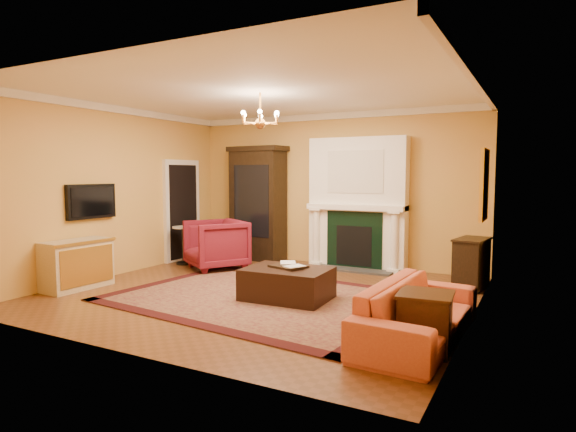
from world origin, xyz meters
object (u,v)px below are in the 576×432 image
Objects in this scene: end_table at (425,323)px; leather_ottoman at (287,284)px; pedestal_table at (184,242)px; commode at (77,264)px; coral_sofa at (418,302)px; console_table at (471,264)px; wingback_armchair at (216,242)px; china_cabinet at (258,206)px.

leather_ottoman is (-2.19, 1.11, -0.05)m from end_table.
leather_ottoman is (3.13, -1.45, -0.21)m from pedestal_table.
coral_sofa is at bearing 3.90° from commode.
console_table is 0.65× the size of leather_ottoman.
end_table is (5.45, -0.17, -0.10)m from commode.
console_table is at bearing 40.63° from wingback_armchair.
console_table is at bearing 5.42° from pedestal_table.
wingback_armchair is (-0.16, -1.28, -0.62)m from china_cabinet.
console_table is (0.20, 2.79, -0.03)m from coral_sofa.
coral_sofa is 1.80× the size of leather_ottoman.
pedestal_table is 5.40m from console_table.
commode is (-0.14, -2.40, -0.06)m from pedestal_table.
china_cabinet is at bearing 53.56° from coral_sofa.
console_table is at bearing -4.22° from china_cabinet.
pedestal_table is 0.36× the size of coral_sofa.
wingback_armchair is 1.34× the size of console_table.
coral_sofa is (4.32, -2.20, -0.10)m from wingback_armchair.
leather_ottoman is (2.27, -1.37, -0.28)m from wingback_armchair.
commode is at bearing -80.05° from wingback_armchair.
end_table is at bearing -36.46° from china_cabinet.
wingback_armchair is at bearing -5.32° from pedestal_table.
china_cabinet is 2.95× the size of console_table.
pedestal_table is 5.66m from coral_sofa.
wingback_armchair is 0.87× the size of leather_ottoman.
china_cabinet is at bearing 49.67° from pedestal_table.
leather_ottoman is at bearing 153.01° from end_table.
pedestal_table is at bearing -125.62° from china_cabinet.
commode is 0.87× the size of leather_ottoman.
commode is 1.80× the size of end_table.
console_table is (5.51, 2.91, 0.00)m from commode.
wingback_armchair is at bearing 66.44° from coral_sofa.
pedestal_table is 0.64× the size of leather_ottoman.
coral_sofa is at bearing 6.23° from wingback_armchair.
console_table is at bearing 30.43° from commode.
china_cabinet is 3.85m from commode.
wingback_armchair is 2.67m from leather_ottoman.
wingback_armchair reaches higher than coral_sofa.
coral_sofa is (5.31, 0.12, 0.03)m from commode.
leather_ottoman is at bearing 18.76° from commode.
wingback_armchair reaches higher than commode.
wingback_armchair reaches higher than end_table.
commode is at bearing -142.76° from console_table.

